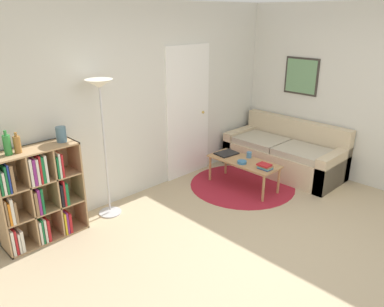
{
  "coord_description": "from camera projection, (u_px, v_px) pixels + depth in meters",
  "views": [
    {
      "loc": [
        -3.07,
        -1.76,
        2.43
      ],
      "look_at": [
        -0.12,
        1.25,
        0.85
      ],
      "focal_mm": 35.0,
      "sensor_mm": 36.0,
      "label": 1
    }
  ],
  "objects": [
    {
      "name": "ground_plane",
      "position": [
        281.0,
        253.0,
        4.04
      ],
      "size": [
        14.0,
        14.0,
        0.0
      ],
      "primitive_type": "plane",
      "color": "tan"
    },
    {
      "name": "wall_back",
      "position": [
        147.0,
        102.0,
        5.15
      ],
      "size": [
        7.77,
        0.11,
        2.6
      ],
      "color": "silver",
      "rests_on": "ground_plane"
    },
    {
      "name": "wall_right",
      "position": [
        311.0,
        89.0,
        5.93
      ],
      "size": [
        0.08,
        5.27,
        2.6
      ],
      "color": "silver",
      "rests_on": "ground_plane"
    },
    {
      "name": "rug",
      "position": [
        242.0,
        185.0,
        5.65
      ],
      "size": [
        1.56,
        1.56,
        0.01
      ],
      "color": "maroon",
      "rests_on": "ground_plane"
    },
    {
      "name": "bookshelf",
      "position": [
        36.0,
        196.0,
        4.12
      ],
      "size": [
        0.91,
        0.34,
        1.09
      ],
      "color": "tan",
      "rests_on": "ground_plane"
    },
    {
      "name": "floor_lamp",
      "position": [
        101.0,
        103.0,
        4.35
      ],
      "size": [
        0.32,
        0.32,
        1.73
      ],
      "color": "#B7B7BC",
      "rests_on": "ground_plane"
    },
    {
      "name": "couch",
      "position": [
        285.0,
        154.0,
        6.1
      ],
      "size": [
        0.85,
        1.86,
        0.81
      ],
      "color": "#CCB793",
      "rests_on": "ground_plane"
    },
    {
      "name": "coffee_table",
      "position": [
        244.0,
        163.0,
        5.48
      ],
      "size": [
        0.45,
        1.07,
        0.42
      ],
      "color": "#AD7F51",
      "rests_on": "ground_plane"
    },
    {
      "name": "laptop",
      "position": [
        227.0,
        153.0,
        5.71
      ],
      "size": [
        0.35,
        0.28,
        0.02
      ],
      "color": "black",
      "rests_on": "coffee_table"
    },
    {
      "name": "bowl",
      "position": [
        242.0,
        162.0,
        5.35
      ],
      "size": [
        0.13,
        0.13,
        0.04
      ],
      "color": "teal",
      "rests_on": "coffee_table"
    },
    {
      "name": "book_stack_on_table",
      "position": [
        265.0,
        167.0,
        5.15
      ],
      "size": [
        0.15,
        0.19,
        0.07
      ],
      "color": "navy",
      "rests_on": "coffee_table"
    },
    {
      "name": "cup",
      "position": [
        249.0,
        155.0,
        5.56
      ],
      "size": [
        0.08,
        0.08,
        0.09
      ],
      "color": "teal",
      "rests_on": "coffee_table"
    },
    {
      "name": "bottle_middle",
      "position": [
        7.0,
        145.0,
        3.75
      ],
      "size": [
        0.08,
        0.08,
        0.26
      ],
      "color": "#2D8438",
      "rests_on": "bookshelf"
    },
    {
      "name": "bottle_right",
      "position": [
        17.0,
        144.0,
        3.81
      ],
      "size": [
        0.07,
        0.07,
        0.22
      ],
      "color": "olive",
      "rests_on": "bookshelf"
    },
    {
      "name": "vase_on_shelf",
      "position": [
        61.0,
        134.0,
        4.14
      ],
      "size": [
        0.11,
        0.11,
        0.17
      ],
      "color": "slate",
      "rests_on": "bookshelf"
    }
  ]
}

